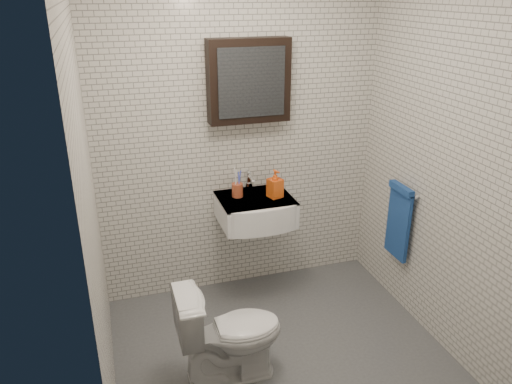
{
  "coord_description": "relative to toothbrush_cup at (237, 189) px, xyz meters",
  "views": [
    {
      "loc": [
        -0.99,
        -2.54,
        2.32
      ],
      "look_at": [
        -0.05,
        0.45,
        1.03
      ],
      "focal_mm": 35.0,
      "sensor_mm": 36.0,
      "label": 1
    }
  ],
  "objects": [
    {
      "name": "towel_rail",
      "position": [
        1.12,
        -0.48,
        -0.18
      ],
      "size": [
        0.09,
        0.3,
        0.58
      ],
      "color": "silver",
      "rests_on": "room_shell"
    },
    {
      "name": "washbasin",
      "position": [
        0.12,
        -0.1,
        -0.15
      ],
      "size": [
        0.55,
        0.5,
        0.2
      ],
      "color": "white",
      "rests_on": "room_shell"
    },
    {
      "name": "room_shell",
      "position": [
        0.07,
        -0.83,
        0.56
      ],
      "size": [
        2.22,
        2.02,
        2.51
      ],
      "color": "silver",
      "rests_on": "ground"
    },
    {
      "name": "toilet",
      "position": [
        -0.31,
        -0.91,
        -0.57
      ],
      "size": [
        0.65,
        0.37,
        0.67
      ],
      "primitive_type": "imported",
      "rotation": [
        0.0,
        0.0,
        1.57
      ],
      "color": "white",
      "rests_on": "ground"
    },
    {
      "name": "toothbrush_cup",
      "position": [
        0.0,
        0.0,
        0.0
      ],
      "size": [
        0.11,
        0.11,
        0.23
      ],
      "rotation": [
        0.0,
        0.0,
        -0.41
      ],
      "color": "#A34528",
      "rests_on": "washbasin"
    },
    {
      "name": "soap_bottle",
      "position": [
        0.27,
        -0.1,
        0.05
      ],
      "size": [
        0.12,
        0.12,
        0.22
      ],
      "primitive_type": "imported",
      "rotation": [
        0.0,
        0.0,
        0.31
      ],
      "color": "orange",
      "rests_on": "washbasin"
    },
    {
      "name": "faucet",
      "position": [
        0.12,
        0.1,
        0.01
      ],
      "size": [
        0.06,
        0.2,
        0.15
      ],
      "color": "silver",
      "rests_on": "washbasin"
    },
    {
      "name": "ground",
      "position": [
        0.07,
        -0.83,
        -0.9
      ],
      "size": [
        2.2,
        2.0,
        0.01
      ],
      "primitive_type": "cube",
      "color": "#4E5156",
      "rests_on": "ground"
    },
    {
      "name": "mirror_cabinet",
      "position": [
        0.12,
        0.09,
        0.79
      ],
      "size": [
        0.6,
        0.15,
        0.6
      ],
      "color": "black",
      "rests_on": "room_shell"
    }
  ]
}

